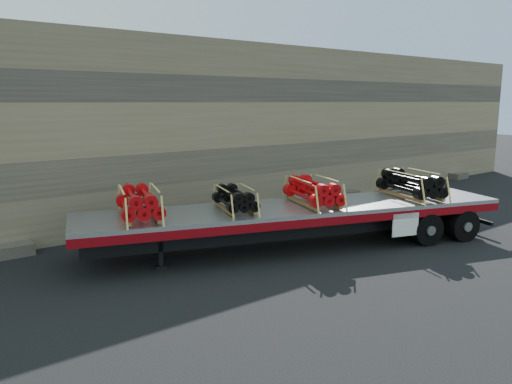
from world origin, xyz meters
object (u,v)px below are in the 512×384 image
trailer (297,227)px  bundle_midrear (313,192)px  bundle_front (139,204)px  bundle_midfront (235,199)px  bundle_rear (411,185)px

trailer → bundle_midrear: 1.22m
bundle_front → trailer: bearing=-0.0°
trailer → bundle_midfront: size_ratio=7.23×
bundle_midrear → bundle_midfront: bearing=180.0°
trailer → bundle_rear: (4.05, -1.36, 1.12)m
bundle_rear → bundle_front: bearing=180.0°
bundle_midrear → bundle_rear: bearing=0.0°
bundle_front → bundle_midfront: size_ratio=1.19×
bundle_front → bundle_rear: (8.70, -2.92, 0.03)m
bundle_midfront → bundle_midrear: 2.62m
bundle_midfront → bundle_rear: size_ratio=0.79×
bundle_front → bundle_midfront: bearing=-0.0°
trailer → bundle_rear: bundle_rear is taller
bundle_rear → bundle_midrear: bearing=180.0°
trailer → bundle_midrear: (0.52, -0.17, 1.09)m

